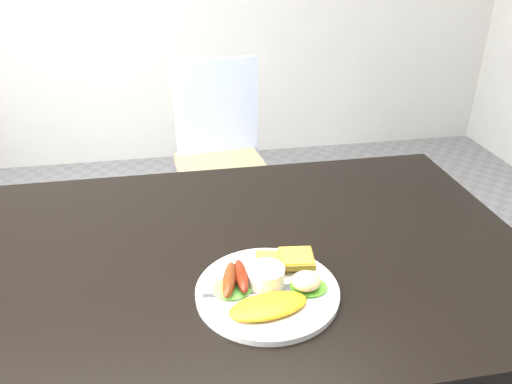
{
  "coord_description": "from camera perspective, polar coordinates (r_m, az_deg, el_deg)",
  "views": [
    {
      "loc": [
        -0.14,
        -0.87,
        1.35
      ],
      "look_at": [
        0.01,
        -0.03,
        0.9
      ],
      "focal_mm": 35.0,
      "sensor_mm": 36.0,
      "label": 1
    }
  ],
  "objects": [
    {
      "name": "lettuce_right",
      "position": [
        0.94,
        6.02,
        -10.7
      ],
      "size": [
        0.08,
        0.08,
        0.01
      ],
      "primitive_type": "ellipsoid",
      "rotation": [
        0.0,
        0.0,
        -0.21
      ],
      "color": "#468A20",
      "rests_on": "plate"
    },
    {
      "name": "sausage_a",
      "position": [
        0.93,
        -3.05,
        -9.95
      ],
      "size": [
        0.05,
        0.11,
        0.03
      ],
      "primitive_type": "ellipsoid",
      "rotation": [
        0.0,
        0.0,
        -0.22
      ],
      "color": "#682A0E",
      "rests_on": "lettuce_left"
    },
    {
      "name": "omelette",
      "position": [
        0.89,
        1.4,
        -12.91
      ],
      "size": [
        0.15,
        0.09,
        0.02
      ],
      "primitive_type": "ellipsoid",
      "rotation": [
        0.0,
        0.0,
        0.16
      ],
      "color": "gold",
      "rests_on": "plate"
    },
    {
      "name": "toast_a",
      "position": [
        0.99,
        1.82,
        -8.0
      ],
      "size": [
        0.08,
        0.08,
        0.01
      ],
      "primitive_type": "cube",
      "rotation": [
        0.0,
        0.0,
        -0.22
      ],
      "color": "brown",
      "rests_on": "plate"
    },
    {
      "name": "lettuce_left",
      "position": [
        0.93,
        -2.68,
        -10.85
      ],
      "size": [
        0.1,
        0.09,
        0.01
      ],
      "primitive_type": "ellipsoid",
      "rotation": [
        0.0,
        0.0,
        0.38
      ],
      "color": "#50942F",
      "rests_on": "plate"
    },
    {
      "name": "ramekin",
      "position": [
        0.94,
        1.17,
        -9.71
      ],
      "size": [
        0.09,
        0.09,
        0.04
      ],
      "primitive_type": "cylinder",
      "rotation": [
        0.0,
        0.0,
        -0.36
      ],
      "color": "white",
      "rests_on": "plate"
    },
    {
      "name": "potato_salad",
      "position": [
        0.92,
        5.78,
        -10.08
      ],
      "size": [
        0.06,
        0.06,
        0.03
      ],
      "primitive_type": "ellipsoid",
      "rotation": [
        0.0,
        0.0,
        0.19
      ],
      "color": "#CDB590",
      "rests_on": "lettuce_right"
    },
    {
      "name": "dining_chair",
      "position": [
        2.1,
        -3.86,
        2.55
      ],
      "size": [
        0.4,
        0.4,
        0.04
      ],
      "primitive_type": "cube",
      "rotation": [
        0.0,
        0.0,
        0.1
      ],
      "color": "tan",
      "rests_on": "ground"
    },
    {
      "name": "fork",
      "position": [
        0.92,
        -1.46,
        -11.54
      ],
      "size": [
        0.15,
        0.02,
        0.0
      ],
      "primitive_type": "cube",
      "rotation": [
        0.0,
        0.0,
        -0.06
      ],
      "color": "#ADAFB7",
      "rests_on": "plate"
    },
    {
      "name": "person",
      "position": [
        1.83,
        4.4,
        9.57
      ],
      "size": [
        0.64,
        0.52,
        1.55
      ],
      "primitive_type": "imported",
      "rotation": [
        0.0,
        0.0,
        3.45
      ],
      "color": "navy",
      "rests_on": "ground"
    },
    {
      "name": "sausage_b",
      "position": [
        0.93,
        -1.69,
        -9.56
      ],
      "size": [
        0.03,
        0.1,
        0.02
      ],
      "primitive_type": "ellipsoid",
      "rotation": [
        0.0,
        0.0,
        -0.02
      ],
      "color": "#680B05",
      "rests_on": "lettuce_left"
    },
    {
      "name": "toast_b",
      "position": [
        0.98,
        4.65,
        -7.57
      ],
      "size": [
        0.07,
        0.07,
        0.01
      ],
      "primitive_type": "cube",
      "rotation": [
        0.0,
        0.0,
        -0.11
      ],
      "color": "olive",
      "rests_on": "toast_a"
    },
    {
      "name": "dining_table",
      "position": [
        1.08,
        -0.82,
        -7.28
      ],
      "size": [
        1.2,
        0.8,
        0.04
      ],
      "primitive_type": "cube",
      "color": "black",
      "rests_on": "ground"
    },
    {
      "name": "plate",
      "position": [
        0.94,
        1.31,
        -11.3
      ],
      "size": [
        0.27,
        0.27,
        0.01
      ],
      "primitive_type": "cylinder",
      "color": "white",
      "rests_on": "dining_table"
    }
  ]
}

